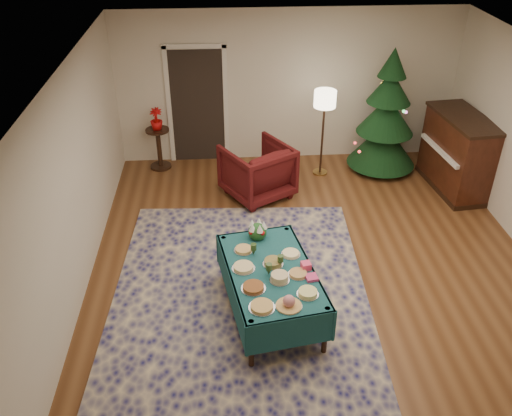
{
  "coord_description": "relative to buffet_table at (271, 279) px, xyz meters",
  "views": [
    {
      "loc": [
        -1.18,
        -5.64,
        4.58
      ],
      "look_at": [
        -0.78,
        0.34,
        0.84
      ],
      "focal_mm": 38.0,
      "sensor_mm": 36.0,
      "label": 1
    }
  ],
  "objects": [
    {
      "name": "christmas_tree",
      "position": [
        2.32,
        3.63,
        0.45
      ],
      "size": [
        1.4,
        1.4,
        2.18
      ],
      "color": "black",
      "rests_on": "ground"
    },
    {
      "name": "potted_plant",
      "position": [
        -1.64,
        3.93,
        0.32
      ],
      "size": [
        0.22,
        0.38,
        0.22
      ],
      "primitive_type": "imported",
      "color": "red",
      "rests_on": "side_table"
    },
    {
      "name": "platter_2",
      "position": [
        0.36,
        -0.46,
        0.16
      ],
      "size": [
        0.24,
        0.24,
        0.05
      ],
      "color": "silver",
      "rests_on": "buffet_table"
    },
    {
      "name": "centerpiece",
      "position": [
        -0.11,
        0.65,
        0.25
      ],
      "size": [
        0.24,
        0.24,
        0.27
      ],
      "color": "#1E4C1E",
      "rests_on": "buffet_table"
    },
    {
      "name": "platter_8",
      "position": [
        0.26,
        0.27,
        0.15
      ],
      "size": [
        0.23,
        0.23,
        0.04
      ],
      "color": "silver",
      "rests_on": "buffet_table"
    },
    {
      "name": "platter_3",
      "position": [
        -0.22,
        -0.32,
        0.15
      ],
      "size": [
        0.28,
        0.28,
        0.05
      ],
      "color": "silver",
      "rests_on": "buffet_table"
    },
    {
      "name": "doorway",
      "position": [
        -0.92,
        4.22,
        0.57
      ],
      "size": [
        1.08,
        0.04,
        2.16
      ],
      "color": "black",
      "rests_on": "ground"
    },
    {
      "name": "rug",
      "position": [
        -0.35,
        0.3,
        -0.52
      ],
      "size": [
        3.4,
        4.35,
        0.02
      ],
      "primitive_type": "cube",
      "rotation": [
        0.0,
        0.0,
        -0.05
      ],
      "color": "#161654",
      "rests_on": "ground"
    },
    {
      "name": "armchair",
      "position": [
        0.04,
        2.82,
        -0.04
      ],
      "size": [
        1.28,
        1.26,
        0.99
      ],
      "primitive_type": "imported",
      "rotation": [
        0.0,
        0.0,
        3.68
      ],
      "color": "#490F10",
      "rests_on": "ground"
    },
    {
      "name": "buffet_table",
      "position": [
        0.0,
        0.0,
        0.0
      ],
      "size": [
        1.27,
        1.84,
        0.66
      ],
      "color": "black",
      "rests_on": "ground"
    },
    {
      "name": "platter_9",
      "position": [
        -0.3,
        0.39,
        0.15
      ],
      "size": [
        0.24,
        0.24,
        0.04
      ],
      "color": "silver",
      "rests_on": "buffet_table"
    },
    {
      "name": "room_shell",
      "position": [
        0.68,
        0.73,
        0.82
      ],
      "size": [
        7.0,
        7.0,
        7.0
      ],
      "color": "#593319",
      "rests_on": "ground"
    },
    {
      "name": "side_table",
      "position": [
        -1.64,
        3.93,
        -0.17
      ],
      "size": [
        0.42,
        0.42,
        0.74
      ],
      "color": "black",
      "rests_on": "ground"
    },
    {
      "name": "platter_5",
      "position": [
        0.3,
        -0.12,
        0.15
      ],
      "size": [
        0.23,
        0.23,
        0.04
      ],
      "color": "silver",
      "rests_on": "buffet_table"
    },
    {
      "name": "goblet_2",
      "position": [
        -0.03,
        -0.09,
        0.21
      ],
      "size": [
        0.07,
        0.07,
        0.15
      ],
      "color": "#2D471E",
      "rests_on": "buffet_table"
    },
    {
      "name": "platter_0",
      "position": [
        -0.15,
        -0.64,
        0.15
      ],
      "size": [
        0.28,
        0.28,
        0.04
      ],
      "color": "silver",
      "rests_on": "buffet_table"
    },
    {
      "name": "platter_1",
      "position": [
        0.13,
        -0.63,
        0.19
      ],
      "size": [
        0.29,
        0.29,
        0.14
      ],
      "color": "silver",
      "rests_on": "buffet_table"
    },
    {
      "name": "platter_4",
      "position": [
        0.08,
        -0.2,
        0.17
      ],
      "size": [
        0.23,
        0.23,
        0.09
      ],
      "color": "silver",
      "rests_on": "buffet_table"
    },
    {
      "name": "gift_box",
      "position": [
        0.4,
        -0.01,
        0.18
      ],
      "size": [
        0.12,
        0.12,
        0.09
      ],
      "primitive_type": "cube",
      "rotation": [
        0.0,
        0.0,
        0.17
      ],
      "color": "#ED426C",
      "rests_on": "buffet_table"
    },
    {
      "name": "platter_6",
      "position": [
        -0.32,
        0.04,
        0.15
      ],
      "size": [
        0.27,
        0.27,
        0.05
      ],
      "color": "silver",
      "rests_on": "buffet_table"
    },
    {
      "name": "goblet_0",
      "position": [
        -0.18,
        0.3,
        0.21
      ],
      "size": [
        0.07,
        0.07,
        0.15
      ],
      "color": "#2D471E",
      "rests_on": "buffet_table"
    },
    {
      "name": "napkin_stack",
      "position": [
        0.44,
        -0.19,
        0.15
      ],
      "size": [
        0.15,
        0.15,
        0.04
      ],
      "primitive_type": "cube",
      "rotation": [
        0.0,
        0.0,
        0.17
      ],
      "color": "#D23A71",
      "rests_on": "buffet_table"
    },
    {
      "name": "piano",
      "position": [
        3.34,
        2.86,
        0.1
      ],
      "size": [
        0.84,
        1.55,
        1.28
      ],
      "color": "black",
      "rests_on": "ground"
    },
    {
      "name": "platter_7",
      "position": [
        0.03,
        0.1,
        0.16
      ],
      "size": [
        0.24,
        0.24,
        0.06
      ],
      "color": "silver",
      "rests_on": "buffet_table"
    },
    {
      "name": "goblet_1",
      "position": [
        0.11,
        0.05,
        0.21
      ],
      "size": [
        0.07,
        0.07,
        0.15
      ],
      "color": "#2D471E",
      "rests_on": "buffet_table"
    },
    {
      "name": "floor_lamp",
      "position": [
        1.21,
        3.52,
        0.76
      ],
      "size": [
        0.37,
        0.37,
        1.52
      ],
      "color": "#A57F3F",
      "rests_on": "ground"
    }
  ]
}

